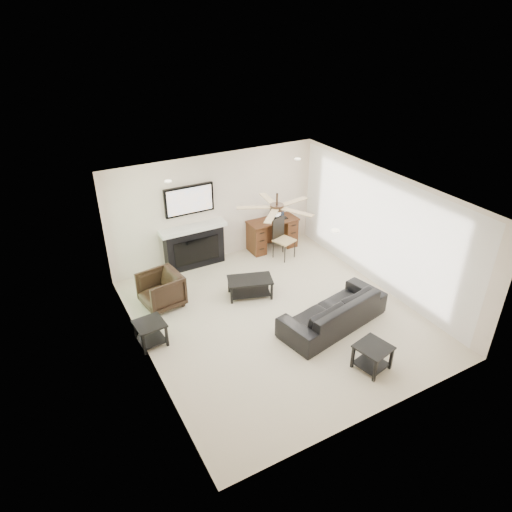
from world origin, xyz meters
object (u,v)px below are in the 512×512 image
object	(u,v)px
armchair	(161,290)
coffee_table	(250,287)
fireplace_unit	(193,228)
desk	(272,234)
sofa	(333,311)

from	to	relation	value
armchair	coffee_table	world-z (taller)	armchair
coffee_table	armchair	bearing A→B (deg)	-179.34
armchair	coffee_table	bearing A→B (deg)	64.05
fireplace_unit	desk	world-z (taller)	fireplace_unit
fireplace_unit	desk	bearing A→B (deg)	-2.55
armchair	coffee_table	size ratio (longest dim) A/B	0.86
desk	coffee_table	bearing A→B (deg)	-132.55
coffee_table	fireplace_unit	size ratio (longest dim) A/B	0.47
sofa	armchair	size ratio (longest dim) A/B	2.81
coffee_table	fireplace_unit	bearing A→B (deg)	125.64
armchair	desk	world-z (taller)	desk
sofa	fireplace_unit	world-z (taller)	fireplace_unit
sofa	armchair	world-z (taller)	armchair
fireplace_unit	coffee_table	bearing A→B (deg)	-72.94
sofa	desk	distance (m)	3.25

